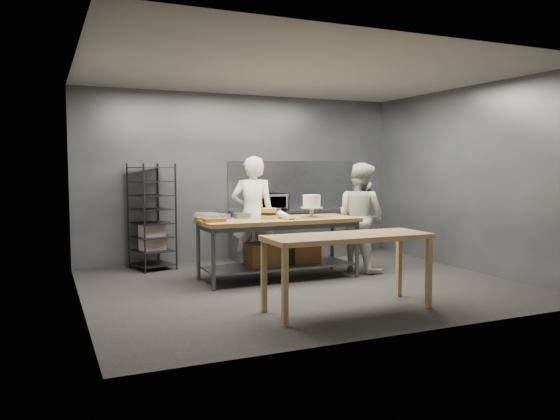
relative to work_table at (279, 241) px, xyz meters
name	(u,v)px	position (x,y,z in m)	size (l,w,h in m)	color
ground	(303,285)	(0.13, -0.53, -0.57)	(6.00, 6.00, 0.00)	black
back_wall	(243,177)	(0.13, 1.97, 0.93)	(6.00, 0.04, 3.00)	#4C4F54
work_table	(279,241)	(0.00, 0.00, 0.00)	(2.40, 0.90, 0.92)	olive
near_counter	(348,242)	(0.02, -1.97, 0.24)	(2.00, 0.70, 0.90)	olive
back_counter	(300,233)	(1.13, 1.65, -0.12)	(2.60, 0.60, 0.90)	slate
splashback_panel	(293,185)	(1.13, 1.95, 0.78)	(2.60, 0.02, 0.90)	slate
speed_rack	(152,218)	(-1.62, 1.57, 0.28)	(0.76, 0.79, 1.75)	black
chef_behind	(253,215)	(-0.19, 0.63, 0.36)	(0.68, 0.45, 1.86)	white
chef_right	(361,217)	(1.45, 0.04, 0.31)	(0.85, 0.66, 1.76)	beige
microwave	(272,202)	(0.56, 1.65, 0.48)	(0.54, 0.37, 0.30)	black
frosted_cake_stand	(312,203)	(0.51, -0.06, 0.57)	(0.34, 0.34, 0.34)	#B6AD91
layer_cake	(269,214)	(-0.19, -0.03, 0.43)	(0.23, 0.23, 0.16)	#E1C947
cake_pans	(226,216)	(-0.76, 0.23, 0.39)	(0.75, 0.32, 0.07)	gray
piping_bag	(286,215)	(0.02, -0.19, 0.41)	(0.12, 0.12, 0.38)	white
offset_spatula	(297,219)	(0.16, -0.28, 0.35)	(0.36, 0.02, 0.02)	slate
pastry_clamshells	(210,217)	(-1.08, 0.02, 0.40)	(0.36, 0.47, 0.11)	#AA6422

